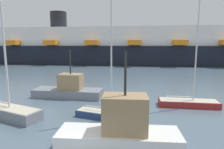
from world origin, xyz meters
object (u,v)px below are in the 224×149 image
cruise_ship (115,47)px  fishing_boat_1 (69,89)px  fishing_boat_0 (121,130)px  sailboat_2 (5,110)px  sailboat_1 (188,101)px  sailboat_3 (107,113)px

cruise_ship → fishing_boat_1: bearing=-91.4°
fishing_boat_0 → fishing_boat_1: 12.44m
sailboat_2 → sailboat_1: bearing=35.5°
sailboat_1 → fishing_boat_0: (-5.90, -8.61, 0.60)m
sailboat_1 → fishing_boat_1: sailboat_1 is taller
sailboat_3 → fishing_boat_1: size_ratio=1.30×
cruise_ship → sailboat_2: bearing=-95.2°
sailboat_1 → fishing_boat_0: 10.45m
sailboat_1 → fishing_boat_1: bearing=172.9°
sailboat_3 → cruise_ship: (-4.82, 46.25, 4.64)m
sailboat_2 → fishing_boat_1: bearing=82.8°
sailboat_2 → fishing_boat_0: size_ratio=1.46×
fishing_boat_0 → cruise_ship: (-6.36, 50.61, 4.04)m
sailboat_1 → sailboat_3: (-7.45, -4.25, 0.00)m
sailboat_1 → sailboat_3: bearing=-149.7°
sailboat_2 → fishing_boat_1: sailboat_2 is taller
sailboat_1 → fishing_boat_1: size_ratio=1.40×
sailboat_3 → cruise_ship: 46.73m
sailboat_3 → cruise_ship: cruise_ship is taller
sailboat_2 → cruise_ship: (3.76, 46.88, 4.56)m
fishing_boat_0 → fishing_boat_1: size_ratio=0.92×
sailboat_3 → cruise_ship: bearing=109.4°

